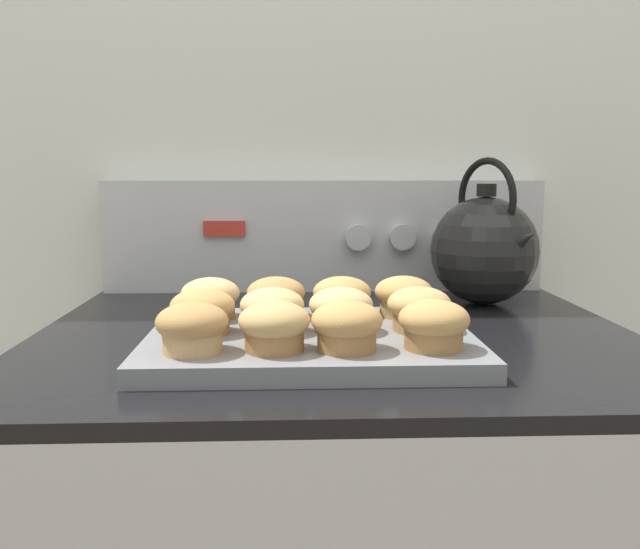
# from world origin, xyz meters

# --- Properties ---
(wall_back) EXTENTS (8.00, 0.05, 2.40)m
(wall_back) POSITION_xyz_m (0.00, 0.73, 1.20)
(wall_back) COLOR silver
(wall_back) RESTS_ON ground_plane
(control_panel) EXTENTS (0.77, 0.07, 0.20)m
(control_panel) POSITION_xyz_m (0.00, 0.67, 1.03)
(control_panel) COLOR #B7BABF
(control_panel) RESTS_ON stove_range
(muffin_pan) EXTENTS (0.38, 0.29, 0.02)m
(muffin_pan) POSITION_xyz_m (-0.04, 0.25, 0.95)
(muffin_pan) COLOR slate
(muffin_pan) RESTS_ON stove_range
(muffin_r0_c0) EXTENTS (0.08, 0.08, 0.05)m
(muffin_r0_c0) POSITION_xyz_m (-0.16, 0.16, 0.98)
(muffin_r0_c0) COLOR tan
(muffin_r0_c0) RESTS_ON muffin_pan
(muffin_r0_c1) EXTENTS (0.08, 0.08, 0.05)m
(muffin_r0_c1) POSITION_xyz_m (-0.08, 0.17, 0.98)
(muffin_r0_c1) COLOR olive
(muffin_r0_c1) RESTS_ON muffin_pan
(muffin_r0_c2) EXTENTS (0.08, 0.08, 0.05)m
(muffin_r0_c2) POSITION_xyz_m (0.00, 0.17, 0.98)
(muffin_r0_c2) COLOR olive
(muffin_r0_c2) RESTS_ON muffin_pan
(muffin_r0_c3) EXTENTS (0.08, 0.08, 0.05)m
(muffin_r0_c3) POSITION_xyz_m (0.09, 0.17, 0.98)
(muffin_r0_c3) COLOR olive
(muffin_r0_c3) RESTS_ON muffin_pan
(muffin_r1_c0) EXTENTS (0.08, 0.08, 0.05)m
(muffin_r1_c0) POSITION_xyz_m (-0.16, 0.25, 0.98)
(muffin_r1_c0) COLOR #A37A4C
(muffin_r1_c0) RESTS_ON muffin_pan
(muffin_r1_c1) EXTENTS (0.08, 0.08, 0.05)m
(muffin_r1_c1) POSITION_xyz_m (-0.08, 0.25, 0.98)
(muffin_r1_c1) COLOR tan
(muffin_r1_c1) RESTS_ON muffin_pan
(muffin_r1_c2) EXTENTS (0.08, 0.08, 0.05)m
(muffin_r1_c2) POSITION_xyz_m (0.00, 0.25, 0.98)
(muffin_r1_c2) COLOR tan
(muffin_r1_c2) RESTS_ON muffin_pan
(muffin_r1_c3) EXTENTS (0.08, 0.08, 0.05)m
(muffin_r1_c3) POSITION_xyz_m (0.09, 0.25, 0.98)
(muffin_r1_c3) COLOR #A37A4C
(muffin_r1_c3) RESTS_ON muffin_pan
(muffin_r2_c0) EXTENTS (0.08, 0.08, 0.05)m
(muffin_r2_c0) POSITION_xyz_m (-0.16, 0.33, 0.98)
(muffin_r2_c0) COLOR olive
(muffin_r2_c0) RESTS_ON muffin_pan
(muffin_r2_c1) EXTENTS (0.08, 0.08, 0.05)m
(muffin_r2_c1) POSITION_xyz_m (-0.08, 0.34, 0.98)
(muffin_r2_c1) COLOR #A37A4C
(muffin_r2_c1) RESTS_ON muffin_pan
(muffin_r2_c2) EXTENTS (0.08, 0.08, 0.05)m
(muffin_r2_c2) POSITION_xyz_m (0.01, 0.34, 0.98)
(muffin_r2_c2) COLOR olive
(muffin_r2_c2) RESTS_ON muffin_pan
(muffin_r2_c3) EXTENTS (0.08, 0.08, 0.05)m
(muffin_r2_c3) POSITION_xyz_m (0.09, 0.34, 0.98)
(muffin_r2_c3) COLOR tan
(muffin_r2_c3) RESTS_ON muffin_pan
(tea_kettle) EXTENTS (0.17, 0.20, 0.23)m
(tea_kettle) POSITION_xyz_m (0.25, 0.53, 1.02)
(tea_kettle) COLOR black
(tea_kettle) RESTS_ON stove_range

